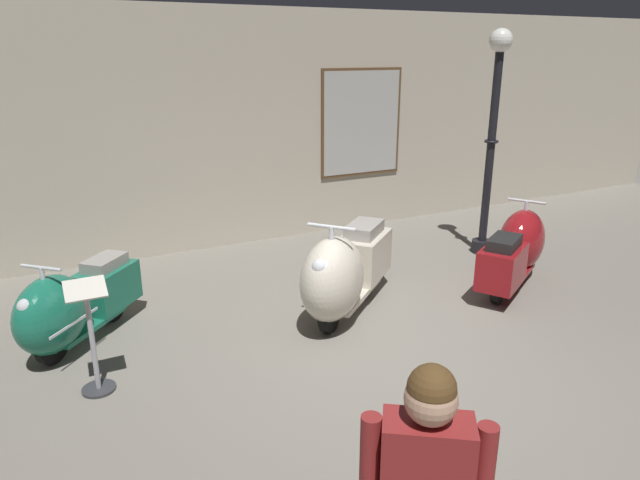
% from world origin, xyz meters
% --- Properties ---
extents(ground_plane, '(60.00, 60.00, 0.00)m').
position_xyz_m(ground_plane, '(0.00, 0.00, 0.00)').
color(ground_plane, slate).
extents(showroom_back_wall, '(18.00, 0.24, 3.33)m').
position_xyz_m(showroom_back_wall, '(0.01, 4.09, 1.66)').
color(showroom_back_wall, '#BCB29E').
rests_on(showroom_back_wall, ground).
extents(scooter_0, '(1.38, 1.43, 0.95)m').
position_xyz_m(scooter_0, '(-2.52, 1.71, 0.43)').
color(scooter_0, black).
rests_on(scooter_0, ground).
extents(scooter_1, '(1.75, 1.59, 1.13)m').
position_xyz_m(scooter_1, '(0.12, 1.12, 0.51)').
color(scooter_1, black).
rests_on(scooter_1, ground).
extents(scooter_2, '(1.65, 1.24, 1.01)m').
position_xyz_m(scooter_2, '(2.44, 0.97, 0.46)').
color(scooter_2, black).
rests_on(scooter_2, ground).
extents(lamppost, '(0.30, 0.30, 3.02)m').
position_xyz_m(lamppost, '(2.90, 2.05, 1.73)').
color(lamppost, black).
rests_on(lamppost, ground).
extents(info_stanchion, '(0.32, 0.28, 0.99)m').
position_xyz_m(info_stanchion, '(-2.42, 0.82, 0.41)').
color(info_stanchion, '#333338').
rests_on(info_stanchion, ground).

